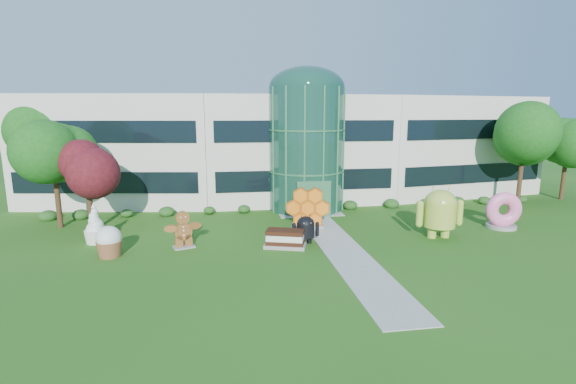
{
  "coord_description": "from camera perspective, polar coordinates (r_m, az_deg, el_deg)",
  "views": [
    {
      "loc": [
        -6.78,
        -21.16,
        7.84
      ],
      "look_at": [
        -2.45,
        6.0,
        2.6
      ],
      "focal_mm": 26.0,
      "sensor_mm": 36.0,
      "label": 1
    }
  ],
  "objects": [
    {
      "name": "ground",
      "position": [
        23.56,
        8.31,
        -8.76
      ],
      "size": [
        140.0,
        140.0,
        0.0
      ],
      "primitive_type": "plane",
      "color": "#215114",
      "rests_on": "ground"
    },
    {
      "name": "building",
      "position": [
        39.87,
        0.77,
        6.19
      ],
      "size": [
        46.0,
        15.0,
        9.3
      ],
      "primitive_type": null,
      "color": "beige",
      "rests_on": "ground"
    },
    {
      "name": "atrium",
      "position": [
        33.98,
        2.5,
        5.81
      ],
      "size": [
        6.0,
        6.0,
        9.8
      ],
      "primitive_type": "cylinder",
      "color": "#194738",
      "rests_on": "ground"
    },
    {
      "name": "walkway",
      "position": [
        25.37,
        6.96,
        -7.25
      ],
      "size": [
        2.4,
        20.0,
        0.04
      ],
      "primitive_type": "cube",
      "color": "#9E9E93",
      "rests_on": "ground"
    },
    {
      "name": "tree_red",
      "position": [
        30.35,
        -25.62,
        0.54
      ],
      "size": [
        4.0,
        4.0,
        6.0
      ],
      "primitive_type": null,
      "color": "#3F0C14",
      "rests_on": "ground"
    },
    {
      "name": "trees_backdrop",
      "position": [
        35.02,
        2.16,
        4.81
      ],
      "size": [
        52.0,
        8.0,
        8.4
      ],
      "primitive_type": null,
      "color": "#164F13",
      "rests_on": "ground"
    },
    {
      "name": "android_green",
      "position": [
        28.04,
        20.06,
        -2.28
      ],
      "size": [
        3.3,
        2.27,
        3.64
      ],
      "primitive_type": null,
      "rotation": [
        0.0,
        0.0,
        -0.04
      ],
      "color": "#A5C03D",
      "rests_on": "ground"
    },
    {
      "name": "android_black",
      "position": [
        25.38,
        2.43,
        -4.88
      ],
      "size": [
        1.76,
        1.2,
        1.98
      ],
      "primitive_type": null,
      "rotation": [
        0.0,
        0.0,
        0.02
      ],
      "color": "black",
      "rests_on": "ground"
    },
    {
      "name": "donut",
      "position": [
        32.23,
        27.29,
        -2.18
      ],
      "size": [
        2.64,
        1.62,
        2.56
      ],
      "primitive_type": null,
      "rotation": [
        0.0,
        0.0,
        -0.19
      ],
      "color": "pink",
      "rests_on": "ground"
    },
    {
      "name": "gingerbread",
      "position": [
        25.3,
        -14.15,
        -4.96
      ],
      "size": [
        2.59,
        1.64,
        2.23
      ],
      "primitive_type": null,
      "rotation": [
        0.0,
        0.0,
        0.32
      ],
      "color": "brown",
      "rests_on": "ground"
    },
    {
      "name": "ice_cream_sandwich",
      "position": [
        24.73,
        -0.39,
        -6.39
      ],
      "size": [
        2.67,
        1.88,
        1.08
      ],
      "primitive_type": null,
      "rotation": [
        0.0,
        0.0,
        -0.31
      ],
      "color": "black",
      "rests_on": "ground"
    },
    {
      "name": "honeycomb",
      "position": [
        28.9,
        2.71,
        -2.38
      ],
      "size": [
        3.37,
        1.75,
        2.52
      ],
      "primitive_type": null,
      "rotation": [
        0.0,
        0.0,
        -0.2
      ],
      "color": "orange",
      "rests_on": "ground"
    },
    {
      "name": "froyo",
      "position": [
        27.98,
        -24.9,
        -3.91
      ],
      "size": [
        1.84,
        1.84,
        2.45
      ],
      "primitive_type": null,
      "rotation": [
        0.0,
        0.0,
        0.36
      ],
      "color": "white",
      "rests_on": "ground"
    },
    {
      "name": "cupcake",
      "position": [
        25.12,
        -23.27,
        -6.22
      ],
      "size": [
        1.55,
        1.55,
        1.75
      ],
      "primitive_type": null,
      "rotation": [
        0.0,
        0.0,
        0.07
      ],
      "color": "white",
      "rests_on": "ground"
    }
  ]
}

